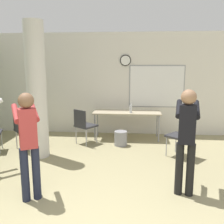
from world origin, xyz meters
TOP-DOWN VIEW (x-y plane):
  - wall_back at (0.02, 5.06)m, footprint 8.00×0.15m
  - support_pillar at (-1.38, 3.04)m, footprint 0.40×0.40m
  - folding_table at (0.45, 4.51)m, footprint 1.75×0.62m
  - bottle_on_table at (0.55, 4.38)m, footprint 0.07×0.07m
  - waste_bin at (0.32, 3.90)m, footprint 0.31×0.31m
  - chair_near_pillar at (-1.89, 3.42)m, footprint 0.62×0.62m
  - chair_table_left at (-0.58, 3.93)m, footprint 0.61×0.61m
  - chair_mid_room at (1.64, 3.21)m, footprint 0.62×0.62m
  - person_playing_front at (-0.86, 1.33)m, footprint 0.54×0.63m
  - person_playing_side at (1.38, 1.66)m, footprint 0.43×0.65m

SIDE VIEW (x-z plane):
  - waste_bin at x=0.32m, z-range 0.00..0.35m
  - chair_near_pillar at x=-1.89m, z-range 0.08..0.95m
  - chair_table_left at x=-0.58m, z-range 0.08..0.95m
  - chair_mid_room at x=1.64m, z-range 0.08..0.95m
  - folding_table at x=0.45m, z-range 0.31..1.03m
  - bottle_on_table at x=0.55m, z-range 0.69..0.96m
  - person_playing_front at x=-0.86m, z-range 0.14..1.70m
  - person_playing_side at x=1.38m, z-range 0.14..1.73m
  - wall_back at x=0.02m, z-range 0.00..2.80m
  - support_pillar at x=-1.38m, z-range 0.00..2.80m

